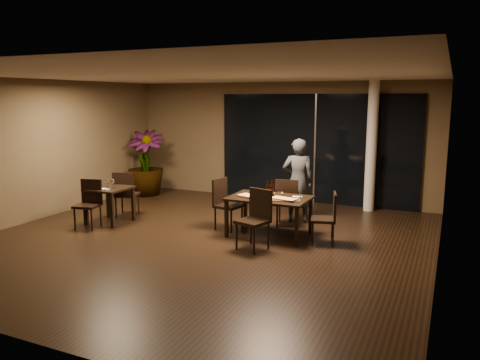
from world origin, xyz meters
The scene contains 33 objects.
ground centered at (0.00, 0.00, 0.00)m, with size 8.00×8.00×0.00m, color black.
wall_back centered at (0.00, 4.05, 1.50)m, with size 8.00×0.10×3.00m, color brown.
wall_front centered at (0.00, -4.05, 1.50)m, with size 8.00×0.10×3.00m, color brown.
wall_left centered at (-4.05, 0.00, 1.50)m, with size 0.10×8.00×3.00m, color brown.
wall_right centered at (4.05, 0.00, 1.50)m, with size 0.10×8.00×3.00m, color brown.
ceiling centered at (0.00, 0.00, 3.02)m, with size 8.00×8.00×0.04m, color silver.
window_panel centered at (1.00, 3.96, 1.35)m, with size 5.00×0.06×2.70m, color black.
column centered at (2.40, 3.65, 1.50)m, with size 0.24×0.24×3.00m, color silver.
main_table centered at (1.00, 0.80, 0.68)m, with size 1.50×1.00×0.75m.
side_table centered at (-2.40, 0.30, 0.62)m, with size 0.80×0.80×0.75m.
chair_main_far centered at (1.11, 1.53, 0.56)m, with size 0.55×0.55×0.99m.
chair_main_near centered at (1.06, 0.00, 0.58)m, with size 0.60×0.60×1.04m.
chair_main_left centered at (0.03, 0.87, 0.57)m, with size 0.54×0.54×1.02m.
chair_main_right centered at (2.14, 0.76, 0.52)m, with size 0.53×0.53×0.94m.
chair_side_far centered at (-2.40, 0.82, 0.56)m, with size 0.59×0.59×1.01m.
chair_side_near centered at (-2.54, -0.15, 0.54)m, with size 0.54×0.54×0.97m.
diner centered at (1.19, 1.97, 0.89)m, with size 0.60×0.40×1.78m, color #2A2D2F.
potted_plant centered at (-3.39, 2.96, 0.87)m, with size 0.95×0.95×1.75m, color #184818.
pizza_board_left centered at (0.71, 0.62, 0.76)m, with size 0.52×0.26×0.01m, color #472B16.
pizza_board_right centered at (1.34, 0.66, 0.76)m, with size 0.56×0.28×0.01m, color #442F16.
oblong_pizza_left centered at (0.71, 0.62, 0.77)m, with size 0.50×0.23×0.02m, color #6A1009, non-canonical shape.
oblong_pizza_right centered at (1.34, 0.66, 0.77)m, with size 0.45×0.21×0.02m, color maroon, non-canonical shape.
round_pizza centered at (0.84, 1.06, 0.76)m, with size 0.31×0.31×0.01m, color #A51B12.
bottle_a centered at (0.95, 0.83, 0.91)m, with size 0.07×0.07×0.31m, color black, non-canonical shape.
bottle_b centered at (1.04, 0.84, 0.90)m, with size 0.07×0.07×0.31m, color black, non-canonical shape.
bottle_c centered at (1.01, 0.92, 0.91)m, with size 0.07×0.07×0.32m, color black, non-canonical shape.
tumbler_left centered at (0.73, 0.83, 0.80)m, with size 0.08×0.08×0.10m, color white.
tumbler_right centered at (1.19, 0.90, 0.80)m, with size 0.08×0.08×0.10m, color white.
napkin_near centered at (1.53, 0.70, 0.76)m, with size 0.18×0.10×0.01m, color white.
napkin_far centered at (1.49, 1.00, 0.76)m, with size 0.18×0.10×0.01m, color silver.
wine_glass_a centered at (-2.50, 0.37, 0.83)m, with size 0.07×0.07×0.16m, color white, non-canonical shape.
wine_glass_b centered at (-2.30, 0.29, 0.84)m, with size 0.08×0.08×0.18m, color white, non-canonical shape.
side_napkin centered at (-2.34, 0.09, 0.76)m, with size 0.18×0.11×0.01m, color white.
Camera 1 is at (4.09, -7.31, 2.60)m, focal length 35.00 mm.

